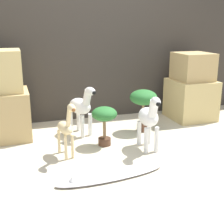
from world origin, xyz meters
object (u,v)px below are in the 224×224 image
(giraffe_figurine, at_px, (66,127))
(potted_palm_front, at_px, (143,100))
(surfboard, at_px, (111,175))
(zebra_left, at_px, (81,107))
(potted_palm_back, at_px, (104,117))
(zebra_right, at_px, (149,118))

(giraffe_figurine, height_order, potted_palm_front, giraffe_figurine)
(potted_palm_front, relative_size, surfboard, 0.51)
(zebra_left, xyz_separation_m, surfboard, (-0.00, -1.20, -0.35))
(surfboard, bearing_deg, potted_palm_back, 77.36)
(zebra_right, bearing_deg, giraffe_figurine, 175.30)
(zebra_right, height_order, potted_palm_front, zebra_right)
(giraffe_figurine, height_order, surfboard, giraffe_figurine)
(zebra_right, height_order, zebra_left, same)
(zebra_right, relative_size, zebra_left, 1.00)
(zebra_left, distance_m, potted_palm_back, 0.46)
(zebra_left, height_order, potted_palm_back, zebra_left)
(potted_palm_back, bearing_deg, zebra_right, -31.28)
(surfboard, bearing_deg, zebra_left, 89.95)
(zebra_right, xyz_separation_m, potted_palm_back, (-0.44, 0.27, -0.03))
(zebra_right, relative_size, potted_palm_back, 1.40)
(giraffe_figurine, distance_m, potted_palm_back, 0.51)
(giraffe_figurine, bearing_deg, zebra_right, -4.70)
(surfboard, bearing_deg, potted_palm_front, 53.98)
(giraffe_figurine, bearing_deg, zebra_left, 63.81)
(zebra_left, height_order, giraffe_figurine, zebra_left)
(potted_palm_front, xyz_separation_m, potted_palm_back, (-0.63, -0.32, -0.08))
(zebra_left, bearing_deg, potted_palm_back, -67.98)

